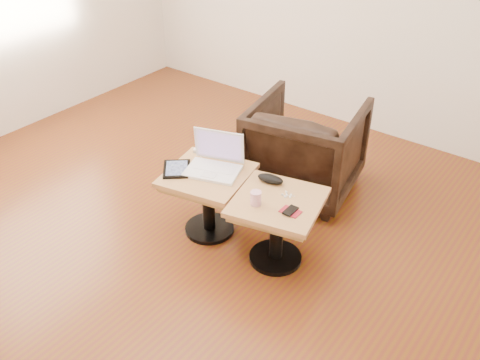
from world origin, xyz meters
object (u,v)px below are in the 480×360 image
Objects in this scene: laptop at (215,163)px; armchair at (305,147)px; striped_cup at (256,198)px; side_table_left at (208,188)px; side_table_right at (277,215)px.

laptop is 0.82m from armchair.
striped_cup is at bearing -38.14° from laptop.
side_table_left is 0.87m from armchair.
side_table_right is at bearing -8.71° from side_table_left.
striped_cup is 0.11× the size of armchair.
laptop reaches higher than side_table_right.
side_table_right is at bearing 55.45° from striped_cup.
laptop is 4.69× the size of striped_cup.
striped_cup reaches higher than side_table_right.
side_table_left is 0.78× the size of armchair.
laptop is (0.01, 0.07, 0.16)m from side_table_left.
side_table_right is 0.21m from striped_cup.
side_table_left is at bearing -116.57° from laptop.
laptop is 0.52× the size of armchair.
armchair is at bearing 96.65° from side_table_right.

